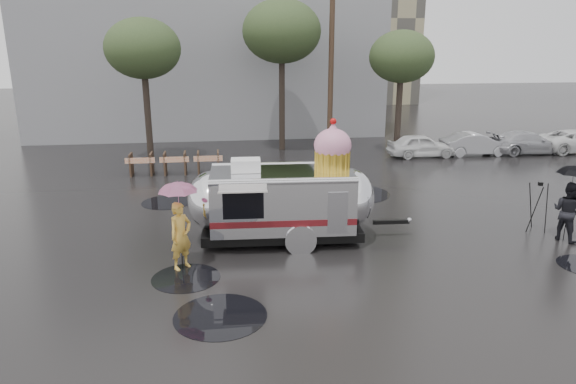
{
  "coord_description": "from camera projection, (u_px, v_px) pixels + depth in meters",
  "views": [
    {
      "loc": [
        -3.54,
        -13.32,
        5.77
      ],
      "look_at": [
        -1.55,
        1.19,
        1.51
      ],
      "focal_mm": 32.0,
      "sensor_mm": 36.0,
      "label": 1
    }
  ],
  "objects": [
    {
      "name": "utility_pole",
      "position": [
        331.0,
        66.0,
        27.1
      ],
      "size": [
        1.6,
        0.28,
        9.0
      ],
      "color": "#473323",
      "rests_on": "ground"
    },
    {
      "name": "person_right",
      "position": [
        568.0,
        211.0,
        15.39
      ],
      "size": [
        0.82,
        1.0,
        1.83
      ],
      "primitive_type": "imported",
      "rotation": [
        0.0,
        0.0,
        2.03
      ],
      "color": "black",
      "rests_on": "ground"
    },
    {
      "name": "person_left",
      "position": [
        181.0,
        236.0,
        13.43
      ],
      "size": [
        0.78,
        0.77,
        1.82
      ],
      "primitive_type": "imported",
      "rotation": [
        0.0,
        0.0,
        0.74
      ],
      "color": "gold",
      "rests_on": "ground"
    },
    {
      "name": "tripod",
      "position": [
        538.0,
        201.0,
        16.14
      ],
      "size": [
        0.65,
        0.63,
        1.62
      ],
      "rotation": [
        0.0,
        0.0,
        -0.32
      ],
      "color": "black",
      "rests_on": "ground"
    },
    {
      "name": "umbrella_pink",
      "position": [
        178.0,
        197.0,
        13.14
      ],
      "size": [
        1.25,
        1.25,
        2.4
      ],
      "color": "pink",
      "rests_on": "ground"
    },
    {
      "name": "barricade_row",
      "position": [
        175.0,
        163.0,
        23.36
      ],
      "size": [
        4.3,
        0.8,
        1.0
      ],
      "color": "#473323",
      "rests_on": "ground"
    },
    {
      "name": "airstream_trailer",
      "position": [
        284.0,
        198.0,
        15.28
      ],
      "size": [
        7.0,
        2.75,
        3.77
      ],
      "rotation": [
        0.0,
        0.0,
        -0.05
      ],
      "color": "silver",
      "rests_on": "ground"
    },
    {
      "name": "parked_cars",
      "position": [
        507.0,
        141.0,
        27.5
      ],
      "size": [
        13.2,
        1.9,
        1.5
      ],
      "color": "silver",
      "rests_on": "ground"
    },
    {
      "name": "tree_mid",
      "position": [
        282.0,
        32.0,
        27.25
      ],
      "size": [
        4.2,
        4.2,
        8.03
      ],
      "color": "#382D26",
      "rests_on": "ground"
    },
    {
      "name": "tree_left",
      "position": [
        143.0,
        49.0,
        24.67
      ],
      "size": [
        3.64,
        3.64,
        6.95
      ],
      "color": "#382D26",
      "rests_on": "ground"
    },
    {
      "name": "puddles",
      "position": [
        300.0,
        228.0,
        16.58
      ],
      "size": [
        13.41,
        11.33,
        0.01
      ],
      "color": "black",
      "rests_on": "ground"
    },
    {
      "name": "grey_building",
      "position": [
        208.0,
        32.0,
        35.24
      ],
      "size": [
        22.0,
        12.0,
        13.0
      ],
      "primitive_type": "cube",
      "color": "slate",
      "rests_on": "ground"
    },
    {
      "name": "ground",
      "position": [
        347.0,
        252.0,
        14.75
      ],
      "size": [
        120.0,
        120.0,
        0.0
      ],
      "primitive_type": "plane",
      "color": "black",
      "rests_on": "ground"
    },
    {
      "name": "umbrella_black",
      "position": [
        573.0,
        178.0,
        15.1
      ],
      "size": [
        1.18,
        1.18,
        2.36
      ],
      "color": "black",
      "rests_on": "ground"
    },
    {
      "name": "tree_right",
      "position": [
        402.0,
        57.0,
        26.48
      ],
      "size": [
        3.36,
        3.36,
        6.42
      ],
      "color": "#382D26",
      "rests_on": "ground"
    }
  ]
}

